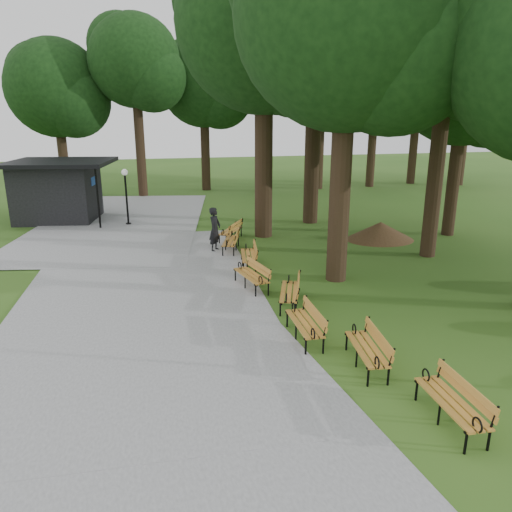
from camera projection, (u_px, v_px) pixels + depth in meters
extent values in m
plane|color=#2E5718|center=(284.00, 321.00, 13.50)|extent=(100.00, 100.00, 0.00)
cube|color=gray|center=(137.00, 294.00, 15.43)|extent=(12.00, 38.00, 0.06)
imported|color=black|center=(215.00, 229.00, 20.05)|extent=(0.73, 0.80, 1.84)
cylinder|color=black|center=(127.00, 200.00, 24.58)|extent=(0.10, 0.10, 2.59)
sphere|color=white|center=(125.00, 172.00, 24.18)|extent=(0.32, 0.32, 0.32)
cone|color=#47301C|center=(380.00, 231.00, 21.99)|extent=(2.60, 2.60, 0.82)
cylinder|color=black|center=(341.00, 168.00, 15.79)|extent=(0.70, 0.70, 7.68)
sphere|color=black|center=(349.00, 13.00, 14.49)|extent=(6.99, 6.99, 6.99)
cylinder|color=black|center=(437.00, 162.00, 18.60)|extent=(0.60, 0.60, 7.43)
sphere|color=black|center=(450.00, 37.00, 17.34)|extent=(5.40, 5.40, 5.40)
cylinder|color=black|center=(264.00, 145.00, 21.57)|extent=(0.80, 0.80, 8.35)
sphere|color=black|center=(264.00, 22.00, 20.15)|extent=(7.45, 7.45, 7.45)
cylinder|color=black|center=(313.00, 141.00, 24.39)|extent=(0.76, 0.76, 8.34)
sphere|color=black|center=(316.00, 33.00, 22.97)|extent=(6.38, 6.38, 6.38)
cylinder|color=black|center=(455.00, 166.00, 22.09)|extent=(0.56, 0.56, 6.41)
sphere|color=black|center=(465.00, 77.00, 21.00)|extent=(5.83, 5.83, 5.83)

